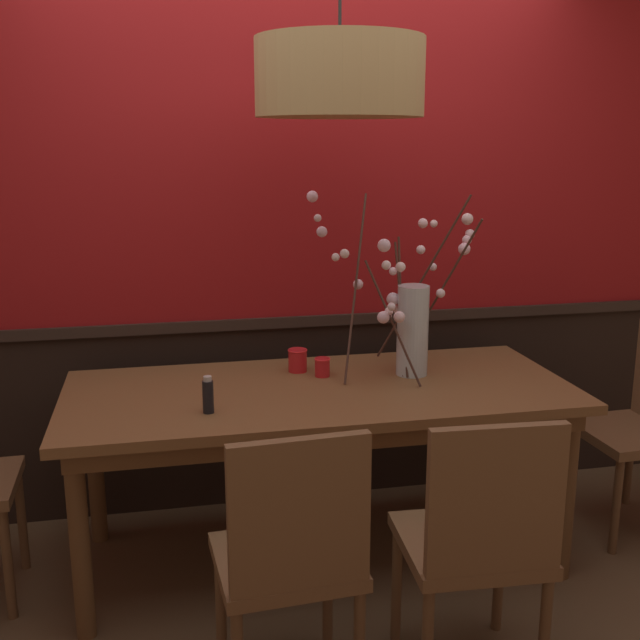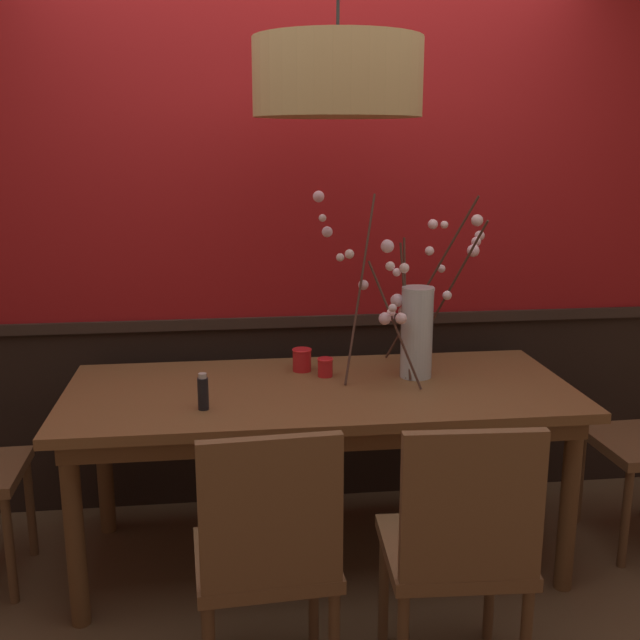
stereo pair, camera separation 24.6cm
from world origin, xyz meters
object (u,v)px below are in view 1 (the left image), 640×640
(dining_table, at_px, (320,406))
(candle_holder_nearer_edge, at_px, (298,360))
(pendant_lamp, at_px, (340,78))
(chair_near_side_right, at_px, (479,537))
(condiment_bottle, at_px, (208,395))
(chair_far_side_right, at_px, (349,377))
(candle_holder_nearer_center, at_px, (322,367))
(chair_near_side_left, at_px, (291,553))
(vase_with_blossoms, at_px, (410,319))

(dining_table, height_order, candle_holder_nearer_edge, candle_holder_nearer_edge)
(pendant_lamp, bearing_deg, dining_table, 118.86)
(chair_near_side_right, relative_size, pendant_lamp, 0.89)
(candle_holder_nearer_edge, relative_size, condiment_bottle, 0.71)
(pendant_lamp, bearing_deg, chair_far_side_right, 73.15)
(chair_far_side_right, distance_m, candle_holder_nearer_center, 0.80)
(candle_holder_nearer_center, bearing_deg, chair_far_side_right, 67.08)
(chair_near_side_right, height_order, candle_holder_nearer_edge, chair_near_side_right)
(chair_near_side_right, bearing_deg, candle_holder_nearer_center, 105.83)
(chair_near_side_left, height_order, candle_holder_nearer_center, chair_near_side_left)
(chair_near_side_right, height_order, condiment_bottle, chair_near_side_right)
(candle_holder_nearer_edge, bearing_deg, candle_holder_nearer_center, -45.34)
(chair_near_side_left, bearing_deg, candle_holder_nearer_center, 72.65)
(candle_holder_nearer_center, relative_size, candle_holder_nearer_edge, 0.81)
(vase_with_blossoms, bearing_deg, chair_far_side_right, 96.29)
(dining_table, xyz_separation_m, candle_holder_nearer_edge, (-0.05, 0.23, 0.13))
(pendant_lamp, bearing_deg, chair_near_side_left, -113.18)
(candle_holder_nearer_edge, height_order, pendant_lamp, pendant_lamp)
(chair_far_side_right, xyz_separation_m, condiment_bottle, (-0.79, -1.03, 0.30))
(chair_near_side_left, relative_size, candle_holder_nearer_edge, 9.49)
(vase_with_blossoms, xyz_separation_m, pendant_lamp, (-0.36, -0.21, 0.95))
(chair_far_side_right, height_order, candle_holder_nearer_center, chair_far_side_right)
(chair_near_side_right, distance_m, condiment_bottle, 1.06)
(dining_table, distance_m, candle_holder_nearer_center, 0.19)
(vase_with_blossoms, xyz_separation_m, candle_holder_nearer_edge, (-0.46, 0.12, -0.19))
(chair_far_side_right, bearing_deg, candle_holder_nearer_center, -112.92)
(candle_holder_nearer_center, height_order, candle_holder_nearer_edge, candle_holder_nearer_edge)
(pendant_lamp, bearing_deg, condiment_bottle, -167.78)
(candle_holder_nearer_center, bearing_deg, chair_near_side_left, -107.35)
(dining_table, xyz_separation_m, vase_with_blossoms, (0.41, 0.11, 0.32))
(vase_with_blossoms, distance_m, candle_holder_nearer_center, 0.42)
(dining_table, distance_m, candle_holder_nearer_edge, 0.27)
(chair_near_side_right, xyz_separation_m, pendant_lamp, (-0.27, 0.77, 1.42))
(candle_holder_nearer_center, xyz_separation_m, candle_holder_nearer_edge, (-0.09, 0.09, 0.01))
(chair_far_side_right, bearing_deg, condiment_bottle, -127.40)
(chair_near_side_right, bearing_deg, candle_holder_nearer_edge, 108.88)
(chair_near_side_left, height_order, candle_holder_nearer_edge, chair_near_side_left)
(chair_near_side_left, height_order, chair_far_side_right, chair_near_side_left)
(candle_holder_nearer_center, bearing_deg, pendant_lamp, -87.09)
(condiment_bottle, bearing_deg, pendant_lamp, 12.22)
(chair_near_side_left, bearing_deg, candle_holder_nearer_edge, 78.63)
(vase_with_blossoms, relative_size, candle_holder_nearer_edge, 7.77)
(chair_near_side_right, relative_size, candle_holder_nearer_center, 11.79)
(chair_near_side_right, distance_m, chair_near_side_left, 0.59)
(chair_near_side_right, bearing_deg, pendant_lamp, 109.53)
(dining_table, height_order, chair_near_side_right, chair_near_side_right)
(chair_near_side_right, bearing_deg, vase_with_blossoms, 84.91)
(chair_near_side_right, bearing_deg, chair_near_side_left, 176.66)
(vase_with_blossoms, height_order, candle_holder_nearer_center, vase_with_blossoms)
(dining_table, bearing_deg, vase_with_blossoms, 15.36)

